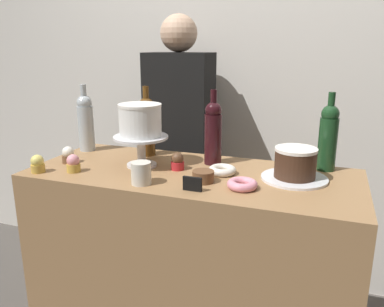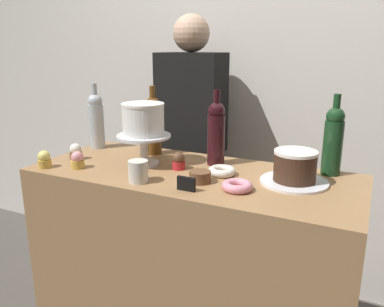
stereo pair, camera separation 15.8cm
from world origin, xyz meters
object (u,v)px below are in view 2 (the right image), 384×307
cupcake_vanilla (76,152)px  donut_sugar (222,171)px  wine_bottle_dark_red (216,132)px  white_layer_cake (143,119)px  cupcake_lemon (44,160)px  barista_figure (191,152)px  coffee_cup_ceramic (138,171)px  cupcake_chocolate (179,161)px  cupcake_strawberry (78,160)px  wine_bottle_green (333,140)px  donut_pink (237,186)px  price_sign_chalkboard (186,184)px  cookie_stack (200,177)px  wine_bottle_clear (96,120)px  wine_bottle_amber (153,124)px  chocolate_round_cake (295,166)px  cake_stand_pedestal (144,144)px

cupcake_vanilla → donut_sugar: cupcake_vanilla is taller
wine_bottle_dark_red → cupcake_vanilla: bearing=-161.2°
white_layer_cake → donut_sugar: 0.40m
white_layer_cake → cupcake_lemon: (-0.36, -0.22, -0.17)m
barista_figure → coffee_cup_ceramic: bearing=-79.0°
cupcake_lemon → coffee_cup_ceramic: coffee_cup_ceramic is taller
cupcake_chocolate → cupcake_strawberry: bearing=-156.2°
cupcake_chocolate → wine_bottle_green: bearing=19.5°
cupcake_strawberry → barista_figure: (0.18, 0.74, -0.13)m
cupcake_lemon → donut_pink: cupcake_lemon is taller
wine_bottle_dark_red → price_sign_chalkboard: bearing=-85.3°
cookie_stack → barista_figure: size_ratio=0.05×
wine_bottle_clear → wine_bottle_dark_red: bearing=-0.6°
wine_bottle_amber → price_sign_chalkboard: 0.53m
wine_bottle_amber → price_sign_chalkboard: bearing=-46.1°
cupcake_chocolate → coffee_cup_ceramic: coffee_cup_ceramic is taller
cupcake_vanilla → cupcake_chocolate: bearing=8.4°
chocolate_round_cake → cupcake_chocolate: 0.48m
chocolate_round_cake → wine_bottle_clear: wine_bottle_clear is taller
cupcake_chocolate → chocolate_round_cake: bearing=4.4°
wine_bottle_amber → price_sign_chalkboard: size_ratio=4.65×
donut_sugar → wine_bottle_dark_red: bearing=122.0°
cupcake_strawberry → donut_sugar: 0.61m
cookie_stack → coffee_cup_ceramic: size_ratio=0.99×
cupcake_strawberry → cupcake_vanilla: bearing=134.8°
white_layer_cake → price_sign_chalkboard: bearing=-33.8°
chocolate_round_cake → coffee_cup_ceramic: 0.59m
wine_bottle_green → cupcake_chocolate: bearing=-160.5°
wine_bottle_green → price_sign_chalkboard: size_ratio=4.65×
cupcake_vanilla → donut_sugar: 0.69m
wine_bottle_amber → cupcake_strawberry: bearing=-117.4°
cupcake_lemon → coffee_cup_ceramic: (0.46, 0.02, 0.01)m
wine_bottle_clear → cupcake_vanilla: bearing=-77.6°
chocolate_round_cake → cupcake_vanilla: (-0.97, -0.11, -0.03)m
cake_stand_pedestal → white_layer_cake: size_ratio=1.29×
wine_bottle_dark_red → cupcake_chocolate: size_ratio=4.38×
cake_stand_pedestal → chocolate_round_cake: 0.64m
white_layer_cake → cake_stand_pedestal: bearing=-1.8°
cupcake_chocolate → cookie_stack: cupcake_chocolate is taller
wine_bottle_clear → barista_figure: bearing=52.8°
cupcake_chocolate → coffee_cup_ceramic: bearing=-106.7°
wine_bottle_clear → wine_bottle_amber: (0.32, 0.02, 0.00)m
donut_sugar → barista_figure: bearing=126.0°
wine_bottle_green → wine_bottle_amber: bearing=-176.8°
white_layer_cake → chocolate_round_cake: white_layer_cake is taller
wine_bottle_amber → donut_sugar: wine_bottle_amber is taller
white_layer_cake → donut_sugar: (0.36, 0.02, -0.19)m
chocolate_round_cake → coffee_cup_ceramic: bearing=-155.4°
white_layer_cake → coffee_cup_ceramic: size_ratio=2.13×
donut_pink → donut_sugar: same height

